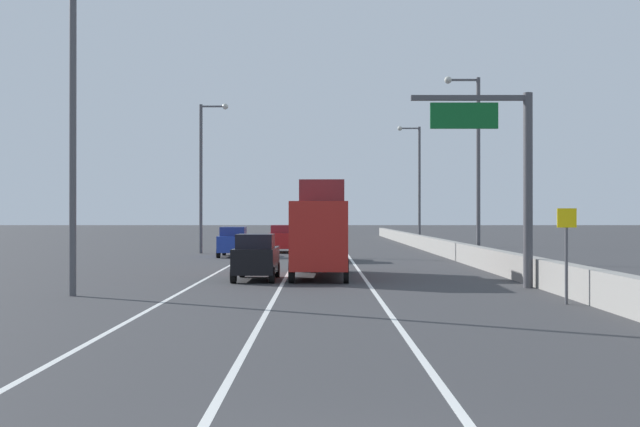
% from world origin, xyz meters
% --- Properties ---
extents(ground_plane, '(320.00, 320.00, 0.00)m').
position_xyz_m(ground_plane, '(0.00, 64.00, 0.00)').
color(ground_plane, '#38383A').
extents(lane_stripe_left, '(0.16, 130.00, 0.00)m').
position_xyz_m(lane_stripe_left, '(-5.50, 55.00, 0.00)').
color(lane_stripe_left, silver).
rests_on(lane_stripe_left, ground_plane).
extents(lane_stripe_center, '(0.16, 130.00, 0.00)m').
position_xyz_m(lane_stripe_center, '(-2.00, 55.00, 0.00)').
color(lane_stripe_center, silver).
rests_on(lane_stripe_center, ground_plane).
extents(lane_stripe_right, '(0.16, 130.00, 0.00)m').
position_xyz_m(lane_stripe_right, '(1.50, 55.00, 0.00)').
color(lane_stripe_right, silver).
rests_on(lane_stripe_right, ground_plane).
extents(jersey_barrier_right, '(0.60, 120.00, 1.10)m').
position_xyz_m(jersey_barrier_right, '(8.12, 40.00, 0.55)').
color(jersey_barrier_right, gray).
rests_on(jersey_barrier_right, ground_plane).
extents(overhead_sign_gantry, '(4.68, 0.36, 7.50)m').
position_xyz_m(overhead_sign_gantry, '(6.78, 22.09, 4.73)').
color(overhead_sign_gantry, '#47474C').
rests_on(overhead_sign_gantry, ground_plane).
extents(speed_advisory_sign, '(0.60, 0.11, 3.00)m').
position_xyz_m(speed_advisory_sign, '(7.22, 16.57, 1.76)').
color(speed_advisory_sign, '#4C4C51').
rests_on(speed_advisory_sign, ground_plane).
extents(lamp_post_right_second, '(2.14, 0.44, 11.09)m').
position_xyz_m(lamp_post_right_second, '(8.73, 38.34, 6.31)').
color(lamp_post_right_second, '#4C4C51').
rests_on(lamp_post_right_second, ground_plane).
extents(lamp_post_right_third, '(2.14, 0.44, 11.09)m').
position_xyz_m(lamp_post_right_third, '(8.49, 63.57, 6.31)').
color(lamp_post_right_third, '#4C4C51').
rests_on(lamp_post_right_third, ground_plane).
extents(lamp_post_left_near, '(2.14, 0.44, 11.09)m').
position_xyz_m(lamp_post_left_near, '(-8.77, 19.11, 6.31)').
color(lamp_post_left_near, '#4C4C51').
rests_on(lamp_post_left_near, ground_plane).
extents(lamp_post_left_mid, '(2.14, 0.44, 11.09)m').
position_xyz_m(lamp_post_left_mid, '(-9.05, 49.39, 6.31)').
color(lamp_post_left_mid, '#4C4C51').
rests_on(lamp_post_left_mid, ground_plane).
extents(car_yellow_0, '(1.82, 4.67, 1.95)m').
position_xyz_m(car_yellow_0, '(-3.75, 60.38, 0.97)').
color(car_yellow_0, gold).
rests_on(car_yellow_0, ground_plane).
extents(car_gray_1, '(1.86, 4.65, 1.90)m').
position_xyz_m(car_gray_1, '(-0.34, 39.99, 0.95)').
color(car_gray_1, slate).
rests_on(car_gray_1, ground_plane).
extents(car_red_2, '(1.88, 4.77, 2.08)m').
position_xyz_m(car_red_2, '(-3.35, 51.05, 1.03)').
color(car_red_2, red).
rests_on(car_red_2, ground_plane).
extents(car_black_3, '(1.84, 4.07, 1.99)m').
position_xyz_m(car_black_3, '(-3.21, 25.60, 0.99)').
color(car_black_3, black).
rests_on(car_black_3, ground_plane).
extents(car_blue_4, '(1.98, 4.31, 2.02)m').
position_xyz_m(car_blue_4, '(-6.32, 44.74, 1.01)').
color(car_blue_4, '#1E389E').
rests_on(car_blue_4, ground_plane).
extents(box_truck, '(2.68, 7.95, 4.47)m').
position_xyz_m(box_truck, '(-0.41, 27.53, 2.05)').
color(box_truck, '#A51E19').
rests_on(box_truck, ground_plane).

